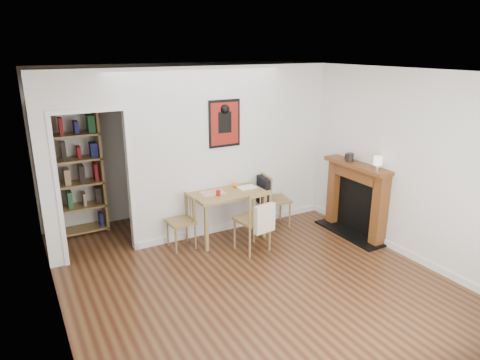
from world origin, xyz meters
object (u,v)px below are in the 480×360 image
dining_table (227,197)px  ceramic_jar_b (347,156)px  mantel_lamp (378,162)px  ceramic_jar_a (350,157)px  fireplace (357,197)px  notebook (247,187)px  chair_left (181,222)px  red_glass (218,193)px  chair_front (253,220)px  bookshelf (74,172)px  chair_right (275,200)px  orange_fruit (235,185)px

dining_table → ceramic_jar_b: size_ratio=12.28×
mantel_lamp → ceramic_jar_a: mantel_lamp is taller
fireplace → mantel_lamp: bearing=-96.8°
notebook → ceramic_jar_b: size_ratio=3.14×
chair_left → notebook: 1.17m
red_glass → mantel_lamp: (2.00, -1.15, 0.49)m
dining_table → chair_front: 0.63m
bookshelf → chair_left: bearing=-46.6°
chair_right → fireplace: (0.96, -0.85, 0.15)m
chair_left → chair_right: (1.65, 0.00, 0.06)m
dining_table → orange_fruit: (0.21, 0.12, 0.13)m
fireplace → orange_fruit: fireplace is taller
ceramic_jar_b → ceramic_jar_a: bearing=-114.7°
chair_left → fireplace: fireplace is taller
chair_front → mantel_lamp: size_ratio=4.67×
fireplace → notebook: 1.73m
chair_left → chair_right: size_ratio=0.90×
fireplace → ceramic_jar_b: bearing=91.0°
chair_left → chair_front: bearing=-33.9°
chair_front → fireplace: bearing=-8.5°
bookshelf → mantel_lamp: 4.58m
notebook → mantel_lamp: bearing=-41.1°
notebook → ceramic_jar_b: bearing=-21.4°
dining_table → ceramic_jar_b: (1.84, -0.57, 0.54)m
chair_front → notebook: (0.24, 0.60, 0.28)m
dining_table → bookshelf: 2.41m
dining_table → notebook: 0.37m
chair_left → fireplace: size_ratio=0.64×
bookshelf → mantel_lamp: size_ratio=10.15×
chair_front → fireplace: 1.76m
fireplace → chair_front: bearing=171.5°
ceramic_jar_a → ceramic_jar_b: size_ratio=1.47×
red_glass → bookshelf: bearing=141.9°
dining_table → ceramic_jar_b: ceramic_jar_b is taller
chair_left → chair_right: 1.65m
chair_left → ceramic_jar_b: (2.61, -0.57, 0.80)m
red_glass → mantel_lamp: mantel_lamp is taller
chair_right → mantel_lamp: 1.76m
chair_right → notebook: bearing=179.3°
chair_front → orange_fruit: (0.10, 0.71, 0.32)m
ceramic_jar_a → bookshelf: bearing=152.1°
chair_left → ceramic_jar_b: size_ratio=8.94×
red_glass → ceramic_jar_a: 2.12m
red_glass → ceramic_jar_b: bearing=-12.9°
red_glass → mantel_lamp: bearing=-29.8°
fireplace → mantel_lamp: (-0.05, -0.40, 0.67)m
fireplace → orange_fruit: size_ratio=14.52×
notebook → ceramic_jar_b: ceramic_jar_b is taller
dining_table → notebook: size_ratio=3.91×
orange_fruit → ceramic_jar_b: (1.63, -0.69, 0.41)m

